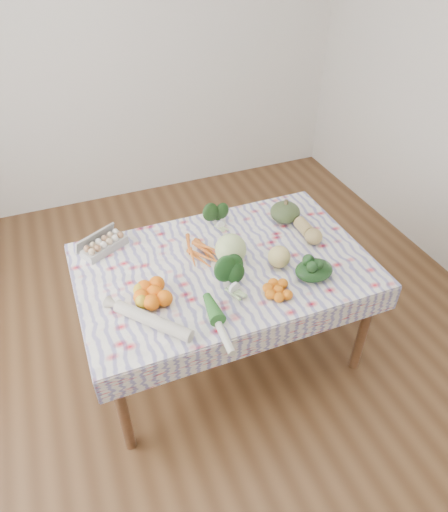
{
  "coord_description": "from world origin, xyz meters",
  "views": [
    {
      "loc": [
        -0.74,
        -1.86,
        2.45
      ],
      "look_at": [
        0.0,
        0.0,
        0.82
      ],
      "focal_mm": 32.0,
      "sensor_mm": 36.0,
      "label": 1
    }
  ],
  "objects": [
    {
      "name": "mandarin_cluster",
      "position": [
        0.18,
        -0.33,
        0.79
      ],
      "size": [
        0.23,
        0.23,
        0.06
      ],
      "primitive_type": "cube",
      "rotation": [
        0.0,
        0.0,
        -0.2
      ],
      "color": "orange",
      "rests_on": "tablecloth"
    },
    {
      "name": "carrot_bunch",
      "position": [
        -0.11,
        0.13,
        0.78
      ],
      "size": [
        0.26,
        0.24,
        0.04
      ],
      "primitive_type": "cube",
      "rotation": [
        0.0,
        0.0,
        0.11
      ],
      "color": "orange",
      "rests_on": "tablecloth"
    },
    {
      "name": "leek",
      "position": [
        -0.2,
        -0.44,
        0.78
      ],
      "size": [
        0.05,
        0.37,
        0.04
      ],
      "primitive_type": "cylinder",
      "rotation": [
        1.57,
        0.0,
        -0.04
      ],
      "color": "beige",
      "rests_on": "tablecloth"
    },
    {
      "name": "kabocha_squash",
      "position": [
        0.53,
        0.26,
        0.82
      ],
      "size": [
        0.25,
        0.25,
        0.13
      ],
      "primitive_type": "ellipsoid",
      "rotation": [
        0.0,
        0.0,
        -0.36
      ],
      "color": "#3B4B27",
      "rests_on": "tablecloth"
    },
    {
      "name": "orange_cluster",
      "position": [
        -0.44,
        -0.13,
        0.81
      ],
      "size": [
        0.29,
        0.29,
        0.09
      ],
      "primitive_type": "cube",
      "rotation": [
        0.0,
        0.0,
        0.08
      ],
      "color": "orange",
      "rests_on": "tablecloth"
    },
    {
      "name": "ground",
      "position": [
        0.0,
        0.0,
        0.0
      ],
      "size": [
        4.5,
        4.5,
        0.0
      ],
      "primitive_type": "plane",
      "color": "#53341C",
      "rests_on": "ground"
    },
    {
      "name": "kale_bunch",
      "position": [
        0.1,
        0.37,
        0.82
      ],
      "size": [
        0.14,
        0.13,
        0.12
      ],
      "primitive_type": "ellipsoid",
      "rotation": [
        0.0,
        0.0,
        0.04
      ],
      "color": "#1A3914",
      "rests_on": "tablecloth"
    },
    {
      "name": "grapefruit",
      "position": [
        0.28,
        -0.13,
        0.83
      ],
      "size": [
        0.14,
        0.14,
        0.13
      ],
      "primitive_type": "sphere",
      "rotation": [
        0.0,
        0.0,
        -0.12
      ],
      "color": "#D3C16D",
      "rests_on": "tablecloth"
    },
    {
      "name": "butternut_squash",
      "position": [
        0.58,
        0.05,
        0.81
      ],
      "size": [
        0.11,
        0.23,
        0.11
      ],
      "primitive_type": "ellipsoid",
      "rotation": [
        0.0,
        0.0,
        -0.01
      ],
      "color": "tan",
      "rests_on": "tablecloth"
    },
    {
      "name": "daikon",
      "position": [
        -0.5,
        -0.31,
        0.79
      ],
      "size": [
        0.35,
        0.39,
        0.07
      ],
      "primitive_type": "cylinder",
      "rotation": [
        1.57,
        0.0,
        0.7
      ],
      "color": "beige",
      "rests_on": "tablecloth"
    },
    {
      "name": "broccoli",
      "position": [
        -0.06,
        -0.2,
        0.82
      ],
      "size": [
        0.21,
        0.21,
        0.12
      ],
      "primitive_type": "ellipsoid",
      "rotation": [
        0.0,
        0.0,
        0.3
      ],
      "color": "#174117",
      "rests_on": "tablecloth"
    },
    {
      "name": "egg_carton",
      "position": [
        -0.61,
        0.38,
        0.8
      ],
      "size": [
        0.29,
        0.23,
        0.07
      ],
      "primitive_type": "cube",
      "rotation": [
        0.0,
        0.0,
        0.5
      ],
      "color": "#B2B3AE",
      "rests_on": "tablecloth"
    },
    {
      "name": "cabbage",
      "position": [
        0.04,
        0.01,
        0.85
      ],
      "size": [
        0.23,
        0.23,
        0.18
      ],
      "primitive_type": "sphere",
      "rotation": [
        0.0,
        0.0,
        -0.36
      ],
      "color": "#B9D183",
      "rests_on": "tablecloth"
    },
    {
      "name": "wall_back",
      "position": [
        0.0,
        2.25,
        1.4
      ],
      "size": [
        4.0,
        0.04,
        2.8
      ],
      "primitive_type": "cube",
      "color": "silver",
      "rests_on": "ground"
    },
    {
      "name": "dining_table",
      "position": [
        0.0,
        0.0,
        0.68
      ],
      "size": [
        1.6,
        1.0,
        0.75
      ],
      "color": "brown",
      "rests_on": "ground"
    },
    {
      "name": "spinach_bag",
      "position": [
        0.42,
        -0.29,
        0.81
      ],
      "size": [
        0.26,
        0.23,
        0.1
      ],
      "primitive_type": "ellipsoid",
      "rotation": [
        0.0,
        0.0,
        0.29
      ],
      "color": "black",
      "rests_on": "tablecloth"
    },
    {
      "name": "tablecloth",
      "position": [
        0.0,
        0.0,
        0.76
      ],
      "size": [
        1.66,
        1.06,
        0.01
      ],
      "primitive_type": "cube",
      "color": "white",
      "rests_on": "dining_table"
    }
  ]
}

